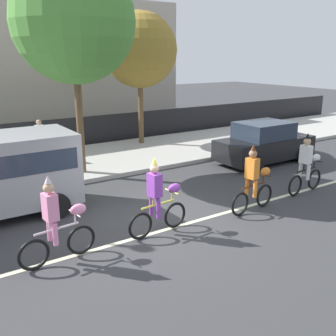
{
  "coord_description": "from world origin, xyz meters",
  "views": [
    {
      "loc": [
        -4.67,
        -8.01,
        4.2
      ],
      "look_at": [
        1.42,
        1.2,
        1.0
      ],
      "focal_mm": 42.0,
      "sensor_mm": 36.0,
      "label": 1
    }
  ],
  "objects_px": {
    "parade_cyclist_purple": "(159,201)",
    "pedestrian_onlooker": "(40,139)",
    "parade_cyclist_orange": "(254,182)",
    "parked_car_black": "(264,143)",
    "parade_cyclist_zebra": "(307,167)",
    "parade_cyclist_pink": "(57,225)"
  },
  "relations": [
    {
      "from": "parked_car_black",
      "to": "pedestrian_onlooker",
      "type": "relative_size",
      "value": 2.53
    },
    {
      "from": "parade_cyclist_pink",
      "to": "parade_cyclist_orange",
      "type": "height_order",
      "value": "same"
    },
    {
      "from": "parade_cyclist_purple",
      "to": "parked_car_black",
      "type": "distance_m",
      "value": 7.73
    },
    {
      "from": "pedestrian_onlooker",
      "to": "parade_cyclist_orange",
      "type": "bearing_deg",
      "value": -67.21
    },
    {
      "from": "pedestrian_onlooker",
      "to": "parade_cyclist_pink",
      "type": "bearing_deg",
      "value": -103.86
    },
    {
      "from": "parade_cyclist_pink",
      "to": "pedestrian_onlooker",
      "type": "height_order",
      "value": "parade_cyclist_pink"
    },
    {
      "from": "parade_cyclist_purple",
      "to": "parade_cyclist_zebra",
      "type": "bearing_deg",
      "value": -0.53
    },
    {
      "from": "parade_cyclist_orange",
      "to": "pedestrian_onlooker",
      "type": "distance_m",
      "value": 8.87
    },
    {
      "from": "parade_cyclist_pink",
      "to": "parade_cyclist_orange",
      "type": "relative_size",
      "value": 1.0
    },
    {
      "from": "pedestrian_onlooker",
      "to": "parade_cyclist_purple",
      "type": "bearing_deg",
      "value": -86.32
    },
    {
      "from": "pedestrian_onlooker",
      "to": "parade_cyclist_zebra",
      "type": "bearing_deg",
      "value": -53.41
    },
    {
      "from": "parade_cyclist_orange",
      "to": "parked_car_black",
      "type": "relative_size",
      "value": 0.47
    },
    {
      "from": "parade_cyclist_purple",
      "to": "parade_cyclist_zebra",
      "type": "xyz_separation_m",
      "value": [
        5.41,
        -0.05,
        0.0
      ]
    },
    {
      "from": "parade_cyclist_zebra",
      "to": "pedestrian_onlooker",
      "type": "relative_size",
      "value": 1.19
    },
    {
      "from": "parade_cyclist_pink",
      "to": "parade_cyclist_zebra",
      "type": "relative_size",
      "value": 1.0
    },
    {
      "from": "parade_cyclist_purple",
      "to": "parade_cyclist_orange",
      "type": "xyz_separation_m",
      "value": [
        2.92,
        -0.24,
        0.0
      ]
    },
    {
      "from": "parade_cyclist_pink",
      "to": "parked_car_black",
      "type": "height_order",
      "value": "parade_cyclist_pink"
    },
    {
      "from": "parade_cyclist_purple",
      "to": "pedestrian_onlooker",
      "type": "distance_m",
      "value": 7.95
    },
    {
      "from": "parade_cyclist_zebra",
      "to": "pedestrian_onlooker",
      "type": "xyz_separation_m",
      "value": [
        -5.92,
        7.98,
        0.17
      ]
    },
    {
      "from": "parade_cyclist_purple",
      "to": "parade_cyclist_orange",
      "type": "height_order",
      "value": "same"
    },
    {
      "from": "parade_cyclist_pink",
      "to": "pedestrian_onlooker",
      "type": "xyz_separation_m",
      "value": [
        1.96,
        7.94,
        0.17
      ]
    },
    {
      "from": "parked_car_black",
      "to": "pedestrian_onlooker",
      "type": "xyz_separation_m",
      "value": [
        -7.54,
        4.7,
        0.23
      ]
    }
  ]
}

